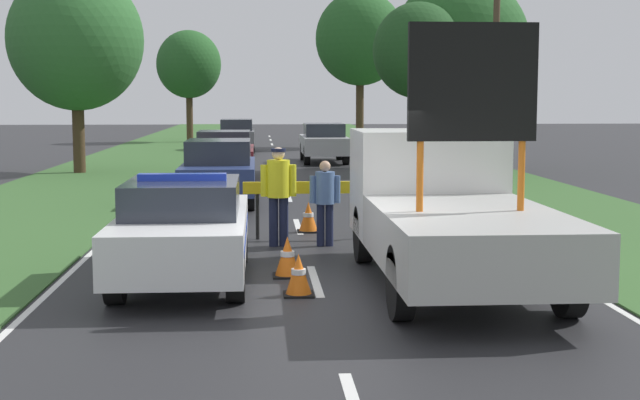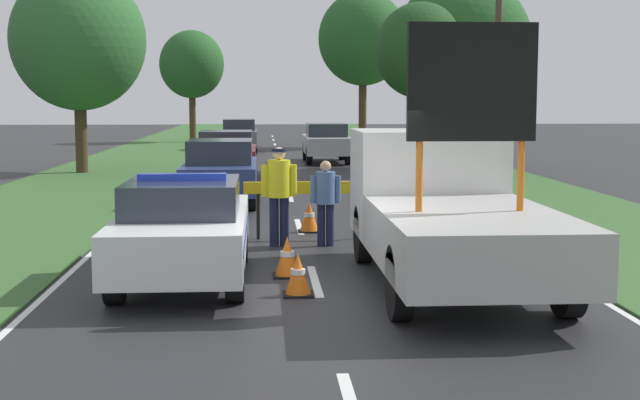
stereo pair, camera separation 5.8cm
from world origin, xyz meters
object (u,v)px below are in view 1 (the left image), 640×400
traffic_cone_near_police (132,238)px  roadside_tree_mid_left (418,51)px  queued_car_wagon_maroon (225,154)px  roadside_tree_far_left (76,40)px  roadside_tree_mid_right (460,48)px  queued_car_suv_grey (237,135)px  traffic_cone_centre_front (411,225)px  traffic_cone_behind_barrier (299,275)px  roadside_tree_near_right (189,65)px  utility_pole (496,64)px  police_car (184,229)px  pedestrian_civilian (325,196)px  roadside_tree_near_left (360,39)px  traffic_cone_near_truck (287,257)px  work_truck (445,207)px  traffic_cone_lane_edge (308,217)px  queued_car_hatch_blue (219,171)px  road_barrier (315,192)px  queued_car_sedan_silver (324,142)px  police_officer (278,188)px

traffic_cone_near_police → roadside_tree_mid_left: 17.91m
queued_car_wagon_maroon → roadside_tree_far_left: size_ratio=0.63×
roadside_tree_mid_left → roadside_tree_mid_right: (1.84, 1.62, 0.23)m
queued_car_suv_grey → roadside_tree_mid_right: bearing=126.4°
traffic_cone_centre_front → traffic_cone_behind_barrier: traffic_cone_centre_front is taller
roadside_tree_near_right → utility_pole: (11.29, -27.66, -0.97)m
traffic_cone_near_police → queued_car_wagon_maroon: size_ratio=0.11×
traffic_cone_centre_front → roadside_tree_mid_right: 17.68m
roadside_tree_mid_right → police_car: bearing=-113.3°
pedestrian_civilian → roadside_tree_near_right: roadside_tree_near_right is taller
traffic_cone_near_police → roadside_tree_near_left: 33.89m
traffic_cone_near_truck → queued_car_wagon_maroon: (-1.52, 16.37, 0.51)m
work_truck → traffic_cone_lane_edge: (-1.73, 4.84, -0.78)m
queued_car_hatch_blue → roadside_tree_mid_right: size_ratio=0.64×
road_barrier → traffic_cone_centre_front: 1.92m
roadside_tree_near_left → traffic_cone_behind_barrier: bearing=-97.8°
queued_car_hatch_blue → queued_car_wagon_maroon: 7.04m
traffic_cone_centre_front → traffic_cone_near_truck: bearing=-127.9°
pedestrian_civilian → queued_car_sedan_silver: 21.11m
queued_car_hatch_blue → traffic_cone_lane_edge: bearing=112.0°
roadside_tree_mid_left → roadside_tree_far_left: size_ratio=0.84×
utility_pole → traffic_cone_centre_front: bearing=-112.4°
traffic_cone_near_police → queued_car_hatch_blue: queued_car_hatch_blue is taller
queued_car_suv_grey → traffic_cone_behind_barrier: bearing=92.8°
traffic_cone_centre_front → queued_car_sedan_silver: (-0.09, 20.71, 0.53)m
queued_car_sedan_silver → police_car: bearing=81.0°
utility_pole → traffic_cone_near_police: bearing=-129.9°
road_barrier → roadside_tree_near_left: (4.44, 31.36, 4.92)m
pedestrian_civilian → traffic_cone_near_truck: pedestrian_civilian is taller
police_officer → roadside_tree_near_left: bearing=-99.8°
roadside_tree_far_left → utility_pole: bearing=-21.5°
roadside_tree_mid_right → traffic_cone_lane_edge: bearing=-113.1°
utility_pole → roadside_tree_far_left: bearing=158.5°
roadside_tree_near_left → roadside_tree_mid_left: size_ratio=1.39×
traffic_cone_lane_edge → utility_pole: size_ratio=0.08×
traffic_cone_near_police → traffic_cone_lane_edge: (3.20, 2.03, 0.06)m
pedestrian_civilian → queued_car_hatch_blue: size_ratio=0.34×
traffic_cone_near_police → queued_car_suv_grey: queued_car_suv_grey is taller
traffic_cone_near_police → queued_car_wagon_maroon: 14.00m
roadside_tree_near_right → traffic_cone_behind_barrier: bearing=-83.8°
roadside_tree_mid_left → police_officer: bearing=-109.0°
police_car → pedestrian_civilian: bearing=53.7°
queued_car_suv_grey → roadside_tree_mid_right: (8.49, -11.51, 3.68)m
police_car → traffic_cone_behind_barrier: size_ratio=8.26×
police_officer → queued_car_suv_grey: size_ratio=0.38×
roadside_tree_mid_right → traffic_cone_near_police: bearing=-119.3°
police_car → traffic_cone_near_truck: 1.59m
queued_car_suv_grey → roadside_tree_near_left: bearing=-149.9°
traffic_cone_near_police → roadside_tree_mid_right: roadside_tree_mid_right is taller
roadside_tree_near_right → police_officer: bearing=-83.4°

